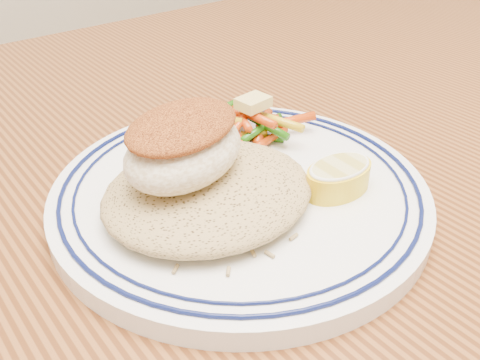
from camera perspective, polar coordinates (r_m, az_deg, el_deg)
name	(u,v)px	position (r m, az deg, el deg)	size (l,w,h in m)	color
dining_table	(213,291)	(0.46, -2.93, -11.74)	(1.50, 0.90, 0.75)	#532910
plate	(240,192)	(0.39, 0.00, -1.31)	(0.27, 0.27, 0.02)	white
rice_pilaf	(208,188)	(0.36, -3.42, -0.84)	(0.15, 0.13, 0.03)	#9F834F
fish_fillet	(183,145)	(0.35, -6.05, 3.75)	(0.11, 0.09, 0.05)	#EEE4C5
vegetable_pile	(246,124)	(0.44, 0.63, 6.04)	(0.11, 0.09, 0.03)	#1C550A
butter_pat	(253,103)	(0.43, 1.42, 8.25)	(0.03, 0.02, 0.01)	#DFC86D
lemon_wedge	(338,176)	(0.38, 10.46, 0.41)	(0.05, 0.05, 0.02)	yellow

